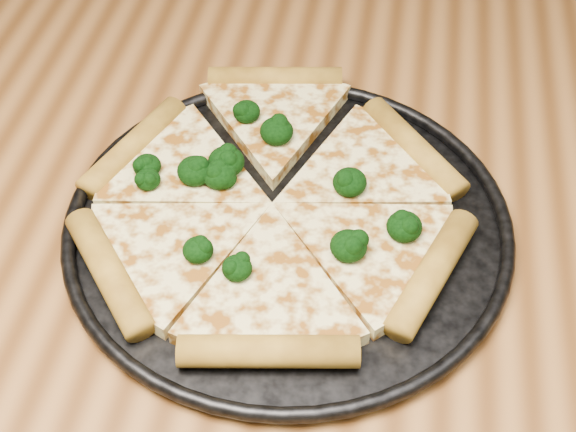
# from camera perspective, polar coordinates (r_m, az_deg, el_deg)

# --- Properties ---
(dining_table) EXTENTS (1.20, 0.90, 0.75)m
(dining_table) POSITION_cam_1_polar(r_m,az_deg,el_deg) (0.71, -4.02, -8.85)
(dining_table) COLOR #97602E
(dining_table) RESTS_ON ground
(pizza_pan) EXTENTS (0.36, 0.36, 0.02)m
(pizza_pan) POSITION_cam_1_polar(r_m,az_deg,el_deg) (0.66, 0.00, -0.49)
(pizza_pan) COLOR black
(pizza_pan) RESTS_ON dining_table
(pizza) EXTENTS (0.33, 0.35, 0.02)m
(pizza) POSITION_cam_1_polar(r_m,az_deg,el_deg) (0.66, -1.11, 1.04)
(pizza) COLOR #FFEF9C
(pizza) RESTS_ON pizza_pan
(broccoli_florets) EXTENTS (0.24, 0.20, 0.02)m
(broccoli_florets) POSITION_cam_1_polar(r_m,az_deg,el_deg) (0.66, -2.06, 2.31)
(broccoli_florets) COLOR black
(broccoli_florets) RESTS_ON pizza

